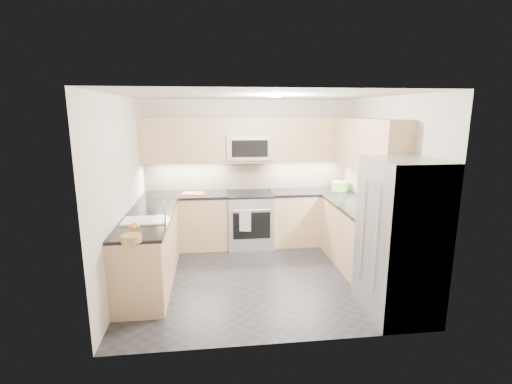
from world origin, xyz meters
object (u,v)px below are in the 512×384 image
utensil_bowl (340,186)px  cutting_board (193,193)px  fruit_basket (131,238)px  refrigerator (400,238)px  microwave (249,147)px  gas_range (250,220)px

utensil_bowl → cutting_board: utensil_bowl is taller
utensil_bowl → fruit_basket: utensil_bowl is taller
refrigerator → fruit_basket: 2.95m
refrigerator → microwave: bearing=119.6°
microwave → cutting_board: bearing=-174.6°
microwave → cutting_board: 1.22m
refrigerator → fruit_basket: size_ratio=8.48×
gas_range → microwave: bearing=90.0°
microwave → fruit_basket: microwave is taller
gas_range → refrigerator: bearing=-59.1°
refrigerator → cutting_board: 3.44m
fruit_basket → utensil_bowl: bearing=36.4°
utensil_bowl → fruit_basket: size_ratio=1.33×
microwave → refrigerator: bearing=-60.4°
gas_range → fruit_basket: fruit_basket is taller
cutting_board → fruit_basket: 2.39m
microwave → utensil_bowl: microwave is taller
utensil_bowl → refrigerator: bearing=-93.4°
fruit_basket → microwave: bearing=58.2°
gas_range → cutting_board: 1.08m
cutting_board → refrigerator: bearing=-45.6°
utensil_bowl → gas_range: bearing=179.4°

